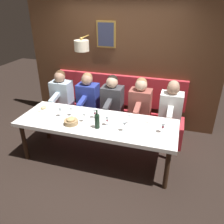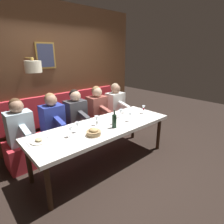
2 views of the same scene
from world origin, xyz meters
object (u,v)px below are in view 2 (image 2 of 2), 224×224
Objects in this scene: wine_glass_6 at (115,118)px; diner_far at (52,115)px; diner_nearest at (115,101)px; wine_glass_0 at (77,125)px; diner_middle at (76,110)px; wine_glass_3 at (96,119)px; wine_glass_2 at (130,115)px; bread_bowl at (94,132)px; wine_glass_4 at (121,112)px; diner_near at (97,105)px; wine_glass_1 at (70,129)px; wine_bottle at (114,121)px; wine_glass_5 at (97,123)px; diner_farthest at (19,123)px; dining_table at (103,129)px; wine_glass_7 at (144,108)px.

diner_far is at bearing 37.00° from wine_glass_6.
diner_nearest reaches higher than wine_glass_0.
diner_middle is 0.78m from wine_glass_3.
wine_glass_2 is 0.75× the size of bread_bowl.
diner_nearest is 0.98m from wine_glass_4.
diner_near reaches higher than wine_glass_2.
wine_glass_2 is at bearing 175.70° from wine_glass_4.
wine_glass_2 is at bearing -105.93° from wine_glass_6.
diner_near reaches higher than wine_glass_1.
diner_nearest is at bearing -56.34° from wine_glass_3.
wine_glass_6 is at bearing -77.28° from bread_bowl.
wine_glass_0 is at bearing -65.47° from wine_glass_1.
wine_glass_5 is at bearing 65.60° from wine_bottle.
wine_glass_2 is (-1.03, -0.51, 0.04)m from diner_middle.
wine_bottle is (-0.18, -0.72, -0.00)m from wine_glass_1.
wine_glass_6 is (-0.06, -0.84, -0.00)m from wine_glass_1.
diner_far reaches higher than bread_bowl.
wine_glass_3 and wine_glass_5 have the same top height.
wine_glass_6 is at bearing -101.69° from wine_glass_0.
diner_farthest is 4.82× the size of wine_glass_1.
wine_glass_2 and wine_glass_4 have the same top height.
diner_farthest reaches higher than wine_glass_4.
dining_table is 1.03m from diner_far.
diner_farthest is (0.00, 1.63, 0.00)m from diner_near.
diner_near is 3.60× the size of bread_bowl.
diner_far is 0.90m from wine_glass_3.
wine_glass_5 is at bearing -160.85° from diner_far.
diner_middle and diner_far have the same top height.
diner_middle is at bearing -4.26° from wine_glass_3.
wine_glass_7 is 0.97m from wine_bottle.
diner_farthest is at bearing 90.00° from diner_middle.
diner_nearest is 1.60m from wine_glass_5.
diner_nearest is 1.77m from wine_glass_0.
wine_glass_1 is 1.14m from wine_glass_2.
dining_table is 15.55× the size of wine_glass_5.
wine_glass_0 is 0.18m from wine_glass_1.
diner_far reaches higher than wine_glass_4.
wine_glass_0 is (-0.81, 0.46, 0.04)m from diner_middle.
wine_glass_4 is 0.35m from wine_glass_6.
diner_middle is (0.00, 0.55, 0.00)m from diner_near.
wine_bottle reaches higher than wine_glass_7.
diner_nearest is 4.82× the size of wine_glass_0.
wine_glass_7 is at bearing -104.20° from wine_glass_4.
bread_bowl is (-0.30, 0.28, -0.07)m from wine_glass_3.
wine_glass_4 is (-0.78, 0.02, 0.04)m from diner_near.
wine_glass_2 is 0.30m from wine_glass_6.
wine_glass_1 reaches higher than bread_bowl.
wine_glass_0 and wine_glass_5 have the same top height.
wine_glass_5 is (-0.95, 1.28, 0.04)m from diner_nearest.
wine_glass_5 is (-0.95, -0.91, 0.04)m from diner_farthest.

